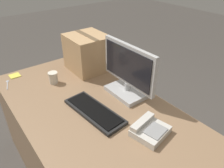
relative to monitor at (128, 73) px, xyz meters
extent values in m
cube|color=#8C6B4C|center=(0.05, -0.30, -0.54)|extent=(1.80, 0.90, 0.74)
cube|color=#B7B7B7|center=(0.00, 0.00, -0.15)|extent=(0.30, 0.22, 0.03)
cylinder|color=#B2B2B2|center=(0.00, 0.00, -0.11)|extent=(0.04, 0.04, 0.06)
cube|color=#B2B2B2|center=(0.00, 0.00, 0.07)|extent=(0.50, 0.03, 0.29)
cube|color=black|center=(0.00, -0.02, 0.07)|extent=(0.45, 0.01, 0.25)
cube|color=black|center=(0.05, -0.32, -0.15)|extent=(0.47, 0.21, 0.02)
cube|color=black|center=(0.05, -0.32, -0.14)|extent=(0.43, 0.17, 0.01)
cube|color=beige|center=(0.40, -0.17, -0.15)|extent=(0.21, 0.22, 0.04)
cube|color=beige|center=(0.34, -0.18, -0.11)|extent=(0.08, 0.19, 0.03)
cube|color=gray|center=(0.43, -0.16, -0.12)|extent=(0.12, 0.13, 0.01)
cylinder|color=beige|center=(-0.47, -0.37, -0.12)|extent=(0.07, 0.07, 0.09)
cylinder|color=beige|center=(-0.47, -0.37, -0.08)|extent=(0.08, 0.08, 0.01)
cube|color=#B2B2B7|center=(-0.65, -0.68, -0.16)|extent=(0.12, 0.04, 0.00)
ellipsoid|color=#B2B2B7|center=(-0.72, -0.66, -0.16)|extent=(0.04, 0.03, 0.00)
cube|color=tan|center=(-0.51, -0.02, -0.01)|extent=(0.34, 0.31, 0.31)
cube|color=brown|center=(-0.51, -0.02, 0.14)|extent=(0.33, 0.04, 0.00)
cube|color=#E5DB4C|center=(-0.77, -0.59, -0.16)|extent=(0.08, 0.08, 0.01)
camera|label=1|loc=(1.00, -0.91, 0.74)|focal=35.00mm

